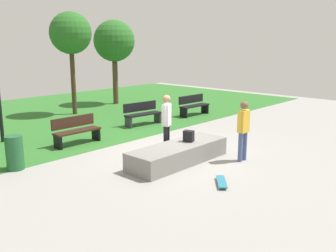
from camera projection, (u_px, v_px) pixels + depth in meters
ground_plane at (173, 153)px, 11.47m from camera, size 28.00×28.00×0.00m
grass_lawn at (40, 117)px, 16.75m from camera, size 26.60×12.04×0.01m
concrete_ledge at (179, 154)px, 10.50m from camera, size 3.19×1.03×0.52m
backpack_on_ledge at (189, 136)px, 10.73m from camera, size 0.27×0.33×0.32m
skater_performing_trick at (243, 126)px, 10.50m from camera, size 0.43×0.23×1.71m
skater_watching at (167, 120)px, 11.16m from camera, size 0.40×0.32×1.78m
skateboard_by_ledge at (222, 182)px, 8.94m from camera, size 0.74×0.67×0.08m
park_bench_far_right at (193, 105)px, 17.18m from camera, size 1.62×0.53×0.91m
park_bench_near_path at (76, 130)px, 12.35m from camera, size 1.60×0.47×0.91m
park_bench_center_lawn at (142, 113)px, 15.20m from camera, size 1.64×0.65×0.91m
tree_broad_elm at (114, 42)px, 19.76m from camera, size 2.16×2.16×4.42m
tree_young_birch at (71, 34)px, 16.80m from camera, size 1.87×1.87×4.61m
trash_bin at (15, 153)px, 9.90m from camera, size 0.45×0.45×0.91m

